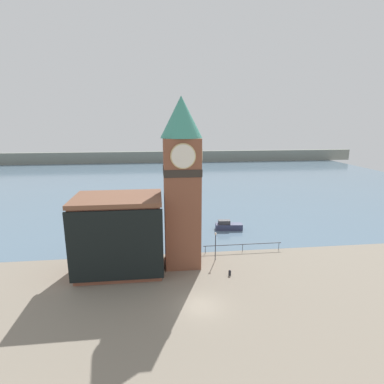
{
  "coord_description": "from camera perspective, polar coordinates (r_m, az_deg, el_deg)",
  "views": [
    {
      "loc": [
        -4.0,
        -26.53,
        18.08
      ],
      "look_at": [
        -0.06,
        7.26,
        10.14
      ],
      "focal_mm": 28.0,
      "sensor_mm": 36.0,
      "label": 1
    }
  ],
  "objects": [
    {
      "name": "mooring_bollard_near",
      "position": [
        37.76,
        7.2,
        -14.96
      ],
      "size": [
        0.32,
        0.32,
        0.67
      ],
      "color": "black",
      "rests_on": "ground_plane"
    },
    {
      "name": "boat_near",
      "position": [
        52.3,
        6.88,
        -6.42
      ],
      "size": [
        4.71,
        1.94,
        1.68
      ],
      "rotation": [
        0.0,
        0.0,
        -0.09
      ],
      "color": "#333856",
      "rests_on": "water"
    },
    {
      "name": "lamp_post",
      "position": [
        40.29,
        4.5,
        -9.27
      ],
      "size": [
        0.32,
        0.32,
        3.92
      ],
      "color": "black",
      "rests_on": "ground_plane"
    },
    {
      "name": "far_shoreline",
      "position": [
        140.01,
        -5.01,
        6.71
      ],
      "size": [
        180.0,
        3.0,
        5.0
      ],
      "color": "gray",
      "rests_on": "water"
    },
    {
      "name": "pier_railing",
      "position": [
        44.06,
        9.64,
        -9.92
      ],
      "size": [
        11.42,
        0.08,
        1.09
      ],
      "color": "#232328",
      "rests_on": "ground_plane"
    },
    {
      "name": "clock_tower",
      "position": [
        36.97,
        -1.96,
        2.4
      ],
      "size": [
        5.04,
        5.04,
        21.12
      ],
      "color": "brown",
      "rests_on": "ground_plane"
    },
    {
      "name": "ground_plane",
      "position": [
        32.36,
        1.71,
        -20.84
      ],
      "size": [
        160.0,
        160.0,
        0.0
      ],
      "primitive_type": "plane",
      "color": "gray"
    },
    {
      "name": "water",
      "position": [
        100.8,
        -4.27,
        2.78
      ],
      "size": [
        160.0,
        120.0,
        0.0
      ],
      "color": "slate",
      "rests_on": "ground_plane"
    },
    {
      "name": "pier_building",
      "position": [
        37.92,
        -13.66,
        -7.81
      ],
      "size": [
        10.52,
        7.44,
        9.47
      ],
      "color": "brown",
      "rests_on": "ground_plane"
    }
  ]
}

